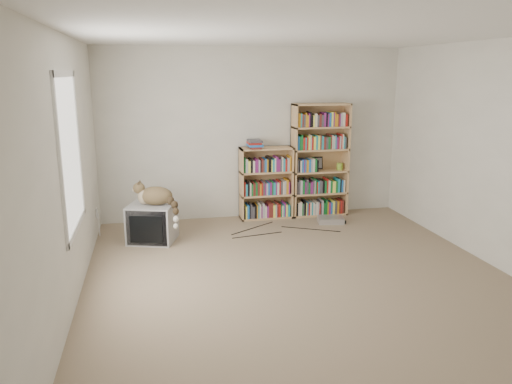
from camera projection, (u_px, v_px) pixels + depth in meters
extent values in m
cube|color=gray|center=(301.00, 279.00, 5.29)|extent=(4.50, 5.00, 0.01)
cube|color=beige|center=(253.00, 134.00, 7.38)|extent=(4.50, 0.02, 2.50)
cube|color=beige|center=(445.00, 247.00, 2.62)|extent=(4.50, 0.02, 2.50)
cube|color=beige|center=(67.00, 173.00, 4.55)|extent=(0.02, 5.00, 2.50)
cube|color=beige|center=(500.00, 156.00, 5.46)|extent=(0.02, 5.00, 2.50)
cube|color=white|center=(306.00, 33.00, 4.71)|extent=(4.50, 5.00, 0.02)
cube|color=white|center=(70.00, 153.00, 4.70)|extent=(0.02, 1.22, 1.52)
cube|color=#A8A8AA|center=(152.00, 223.00, 6.45)|extent=(0.69, 0.66, 0.49)
cube|color=black|center=(147.00, 228.00, 6.22)|extent=(0.50, 0.19, 0.45)
cube|color=black|center=(146.00, 230.00, 6.20)|extent=(0.40, 0.14, 0.34)
cube|color=black|center=(155.00, 221.00, 6.56)|extent=(0.41, 0.37, 0.30)
ellipsoid|color=#382716|center=(156.00, 196.00, 6.36)|extent=(0.48, 0.37, 0.24)
ellipsoid|color=#382716|center=(164.00, 196.00, 6.36)|extent=(0.24, 0.25, 0.17)
ellipsoid|color=tan|center=(144.00, 197.00, 6.34)|extent=(0.20, 0.20, 0.19)
ellipsoid|color=#382716|center=(139.00, 188.00, 6.33)|extent=(0.18, 0.17, 0.14)
sphere|color=beige|center=(134.00, 190.00, 6.33)|extent=(0.07, 0.07, 0.06)
cone|color=black|center=(138.00, 183.00, 6.28)|extent=(0.07, 0.08, 0.07)
cone|color=black|center=(140.00, 182.00, 6.36)|extent=(0.07, 0.08, 0.07)
cube|color=tan|center=(294.00, 161.00, 7.44)|extent=(0.02, 0.30, 1.70)
cube|color=tan|center=(345.00, 159.00, 7.60)|extent=(0.02, 0.30, 1.70)
cube|color=tan|center=(317.00, 159.00, 7.65)|extent=(0.85, 0.03, 1.70)
cube|color=tan|center=(322.00, 104.00, 7.33)|extent=(0.85, 0.30, 0.02)
cube|color=tan|center=(318.00, 213.00, 7.72)|extent=(0.85, 0.30, 0.03)
cube|color=tan|center=(319.00, 193.00, 7.64)|extent=(0.85, 0.30, 0.03)
cube|color=tan|center=(319.00, 171.00, 7.56)|extent=(0.85, 0.30, 0.02)
cube|color=tan|center=(320.00, 149.00, 7.48)|extent=(0.85, 0.30, 0.02)
cube|color=tan|center=(321.00, 127.00, 7.40)|extent=(0.85, 0.30, 0.02)
cube|color=#B01D17|center=(318.00, 207.00, 7.69)|extent=(0.77, 0.24, 0.19)
cube|color=blue|center=(319.00, 186.00, 7.61)|extent=(0.77, 0.24, 0.19)
cube|color=#126528|center=(320.00, 164.00, 7.54)|extent=(0.77, 0.24, 0.19)
cube|color=beige|center=(320.00, 142.00, 7.46)|extent=(0.77, 0.24, 0.19)
cube|color=black|center=(321.00, 120.00, 7.38)|extent=(0.77, 0.24, 0.19)
cube|color=tan|center=(241.00, 184.00, 7.35)|extent=(0.03, 0.30, 1.07)
cube|color=tan|center=(290.00, 182.00, 7.50)|extent=(0.02, 0.30, 1.07)
cube|color=tan|center=(264.00, 181.00, 7.56)|extent=(0.78, 0.03, 1.07)
cube|color=tan|center=(266.00, 148.00, 7.30)|extent=(0.78, 0.30, 0.02)
cube|color=tan|center=(266.00, 217.00, 7.55)|extent=(0.78, 0.30, 0.03)
cube|color=tan|center=(266.00, 194.00, 7.47)|extent=(0.78, 0.30, 0.03)
cube|color=tan|center=(266.00, 172.00, 7.39)|extent=(0.78, 0.30, 0.02)
cube|color=#B01D17|center=(266.00, 210.00, 7.52)|extent=(0.70, 0.24, 0.19)
cube|color=blue|center=(266.00, 187.00, 7.44)|extent=(0.70, 0.24, 0.19)
cube|color=#126528|center=(266.00, 164.00, 7.36)|extent=(0.70, 0.24, 0.19)
cube|color=#B01D17|center=(255.00, 144.00, 7.22)|extent=(0.22, 0.28, 0.12)
cylinder|color=#81B032|center=(339.00, 166.00, 7.61)|extent=(0.09, 0.09, 0.10)
cube|color=black|center=(318.00, 163.00, 7.63)|extent=(0.14, 0.05, 0.19)
cube|color=silver|center=(331.00, 220.00, 7.28)|extent=(0.41, 0.33, 0.08)
cube|color=silver|center=(97.00, 213.00, 6.62)|extent=(0.01, 0.08, 0.13)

